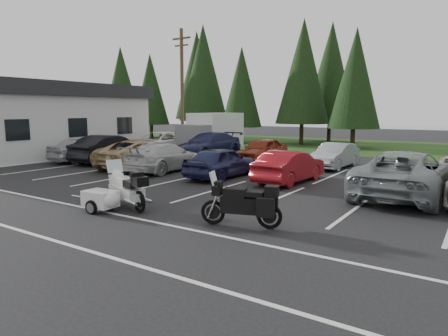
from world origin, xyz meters
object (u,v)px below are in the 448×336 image
(car_near_4, at_px, (222,162))
(car_far_1, at_px, (208,145))
(utility_pole, at_px, (182,89))
(car_near_3, at_px, (165,157))
(building, at_px, (20,120))
(touring_motorcycle, at_px, (126,185))
(car_near_0, at_px, (84,149))
(car_far_3, at_px, (335,156))
(car_near_6, at_px, (405,174))
(adventure_motorcycle, at_px, (241,199))
(box_truck, at_px, (208,133))
(car_far_0, at_px, (159,143))
(car_near_5, at_px, (290,166))
(car_near_1, at_px, (110,149))
(car_far_2, at_px, (261,150))
(car_near_2, at_px, (144,154))
(cargo_trailer, at_px, (101,201))

(car_near_4, xyz_separation_m, car_far_1, (-5.36, 6.39, 0.09))
(utility_pole, distance_m, car_near_3, 10.61)
(building, xyz_separation_m, touring_motorcycle, (17.72, -6.70, -1.71))
(car_near_0, xyz_separation_m, car_far_3, (13.73, 5.62, -0.08))
(building, bearing_deg, car_far_1, 27.94)
(car_near_6, bearing_deg, adventure_motorcycle, 65.91)
(box_truck, xyz_separation_m, adventure_motorcycle, (11.88, -15.03, -0.70))
(car_near_6, distance_m, adventure_motorcycle, 7.10)
(building, height_order, car_near_3, building)
(building, distance_m, car_far_0, 9.74)
(building, height_order, adventure_motorcycle, building)
(car_near_0, bearing_deg, box_truck, -112.94)
(car_near_6, distance_m, car_far_1, 14.59)
(car_near_5, xyz_separation_m, car_far_0, (-12.42, 5.26, 0.10))
(building, relative_size, car_near_0, 3.55)
(utility_pole, bearing_deg, building, -135.00)
(car_near_1, height_order, car_near_5, car_near_1)
(car_far_0, bearing_deg, car_far_2, 3.78)
(building, relative_size, car_near_5, 3.71)
(car_near_1, relative_size, car_near_5, 1.19)
(car_near_4, bearing_deg, car_near_5, -168.80)
(car_far_1, height_order, car_far_3, car_far_1)
(car_far_0, relative_size, car_far_1, 1.03)
(car_near_4, height_order, car_near_6, car_near_6)
(car_near_5, distance_m, car_far_1, 10.31)
(utility_pole, bearing_deg, car_near_1, -86.65)
(adventure_motorcycle, bearing_deg, car_far_2, 98.50)
(car_near_3, bearing_deg, car_near_2, -11.14)
(car_far_2, distance_m, adventure_motorcycle, 13.49)
(car_far_2, xyz_separation_m, adventure_motorcycle, (5.88, -12.14, 0.02))
(box_truck, height_order, car_near_6, box_truck)
(car_near_4, relative_size, cargo_trailer, 2.95)
(building, relative_size, car_far_3, 3.83)
(utility_pole, bearing_deg, adventure_motorcycle, -46.32)
(car_near_0, relative_size, adventure_motorcycle, 1.79)
(utility_pole, bearing_deg, car_near_5, -32.04)
(car_near_0, xyz_separation_m, cargo_trailer, (10.76, -7.63, -0.42))
(car_near_1, distance_m, car_far_0, 5.03)
(car_near_1, relative_size, cargo_trailer, 3.48)
(utility_pole, distance_m, car_near_0, 8.92)
(car_near_0, relative_size, car_near_1, 0.88)
(car_near_1, height_order, car_far_0, car_near_1)
(car_near_5, bearing_deg, building, 4.03)
(building, distance_m, car_far_3, 21.27)
(car_near_1, relative_size, car_near_2, 0.89)
(utility_pole, height_order, touring_motorcycle, utility_pole)
(car_near_5, bearing_deg, touring_motorcycle, 73.76)
(car_near_6, bearing_deg, car_far_0, -17.93)
(utility_pole, bearing_deg, box_truck, 14.04)
(utility_pole, height_order, car_near_0, utility_pole)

